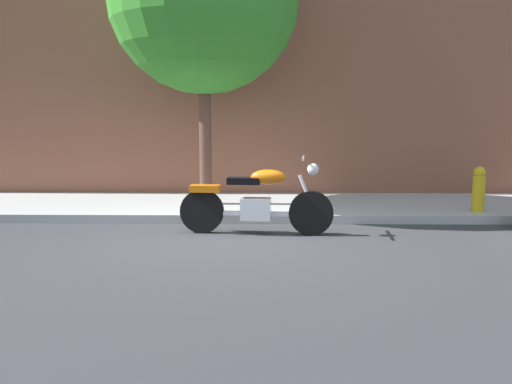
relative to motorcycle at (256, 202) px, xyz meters
name	(u,v)px	position (x,y,z in m)	size (l,w,h in m)	color
ground_plane	(223,240)	(-0.45, -0.46, -0.48)	(60.00, 60.00, 0.00)	#38383D
sidewalk	(233,206)	(-0.45, 2.15, -0.41)	(23.15, 2.75, 0.14)	#AFAFAF
motorcycle	(256,202)	(0.00, 0.00, 0.00)	(2.27, 0.70, 1.15)	black
fire_hydrant	(478,193)	(3.72, 1.20, -0.02)	(0.20, 0.20, 0.91)	gold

